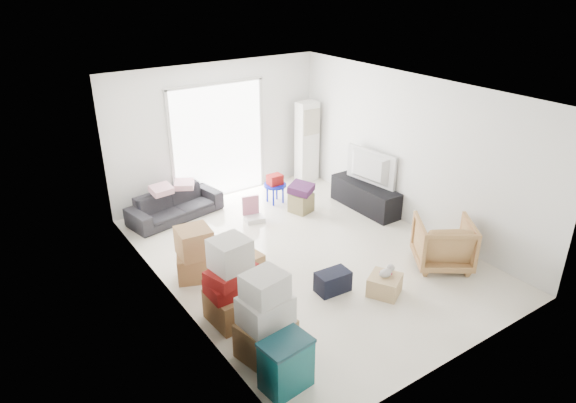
# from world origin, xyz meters

# --- Properties ---
(room_shell) EXTENTS (4.98, 6.48, 3.18)m
(room_shell) POSITION_xyz_m (0.00, 0.00, 1.35)
(room_shell) COLOR white
(room_shell) RESTS_ON ground
(sliding_door) EXTENTS (2.10, 0.04, 2.33)m
(sliding_door) POSITION_xyz_m (0.00, 2.98, 1.24)
(sliding_door) COLOR white
(sliding_door) RESTS_ON room_shell
(ac_tower) EXTENTS (0.45, 0.30, 1.75)m
(ac_tower) POSITION_xyz_m (1.95, 2.65, 0.88)
(ac_tower) COLOR white
(ac_tower) RESTS_ON room_shell
(tv_console) EXTENTS (0.46, 1.54, 0.51)m
(tv_console) POSITION_xyz_m (2.00, 0.79, 0.26)
(tv_console) COLOR black
(tv_console) RESTS_ON room_shell
(television) EXTENTS (0.80, 1.23, 0.15)m
(television) POSITION_xyz_m (2.00, 0.79, 0.59)
(television) COLOR black
(television) RESTS_ON tv_console
(sofa) EXTENTS (1.83, 0.84, 0.69)m
(sofa) POSITION_xyz_m (-1.21, 2.50, 0.35)
(sofa) COLOR #25252A
(sofa) RESTS_ON room_shell
(pillow_left) EXTENTS (0.44, 0.37, 0.13)m
(pillow_left) POSITION_xyz_m (-1.42, 2.54, 0.76)
(pillow_left) COLOR #F0AFC1
(pillow_left) RESTS_ON sofa
(pillow_right) EXTENTS (0.42, 0.40, 0.12)m
(pillow_right) POSITION_xyz_m (-0.97, 2.55, 0.75)
(pillow_right) COLOR #F0AFC1
(pillow_right) RESTS_ON sofa
(armchair) EXTENTS (1.13, 1.12, 0.86)m
(armchair) POSITION_xyz_m (1.59, -1.46, 0.43)
(armchair) COLOR #A9804B
(armchair) RESTS_ON room_shell
(storage_bins) EXTENTS (0.59, 0.45, 0.64)m
(storage_bins) POSITION_xyz_m (-1.90, -2.23, 0.32)
(storage_bins) COLOR #0E565A
(storage_bins) RESTS_ON room_shell
(box_stack_a) EXTENTS (0.71, 0.63, 1.14)m
(box_stack_a) POSITION_xyz_m (-1.80, -1.66, 0.51)
(box_stack_a) COLOR #A07C48
(box_stack_a) RESTS_ON room_shell
(box_stack_b) EXTENTS (0.71, 0.63, 1.21)m
(box_stack_b) POSITION_xyz_m (-1.80, -0.83, 0.52)
(box_stack_b) COLOR #A07C48
(box_stack_b) RESTS_ON room_shell
(box_stack_c) EXTENTS (0.69, 0.64, 0.83)m
(box_stack_c) POSITION_xyz_m (-1.77, 0.38, 0.40)
(box_stack_c) COLOR #A07C48
(box_stack_c) RESTS_ON room_shell
(loose_box) EXTENTS (0.44, 0.44, 0.32)m
(loose_box) POSITION_xyz_m (-1.05, 0.05, 0.16)
(loose_box) COLOR #A07C48
(loose_box) RESTS_ON room_shell
(duffel_bag) EXTENTS (0.51, 0.32, 0.31)m
(duffel_bag) POSITION_xyz_m (-0.29, -1.06, 0.16)
(duffel_bag) COLOR black
(duffel_bag) RESTS_ON room_shell
(ottoman) EXTENTS (0.47, 0.47, 0.38)m
(ottoman) POSITION_xyz_m (0.89, 1.38, 0.19)
(ottoman) COLOR olive
(ottoman) RESTS_ON room_shell
(blanket) EXTENTS (0.57, 0.57, 0.14)m
(blanket) POSITION_xyz_m (0.89, 1.38, 0.45)
(blanket) COLOR #522357
(blanket) RESTS_ON ottoman
(kids_table) EXTENTS (0.46, 0.46, 0.59)m
(kids_table) POSITION_xyz_m (0.71, 2.01, 0.42)
(kids_table) COLOR #0916AD
(kids_table) RESTS_ON room_shell
(toy_walker) EXTENTS (0.40, 0.36, 0.46)m
(toy_walker) POSITION_xyz_m (-0.06, 1.59, 0.13)
(toy_walker) COLOR silver
(toy_walker) RESTS_ON room_shell
(wood_crate) EXTENTS (0.58, 0.58, 0.28)m
(wood_crate) POSITION_xyz_m (0.29, -1.53, 0.14)
(wood_crate) COLOR #DBB77E
(wood_crate) RESTS_ON room_shell
(plush_bunny) EXTENTS (0.29, 0.16, 0.15)m
(plush_bunny) POSITION_xyz_m (0.32, -1.52, 0.35)
(plush_bunny) COLOR #B2ADA8
(plush_bunny) RESTS_ON wood_crate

